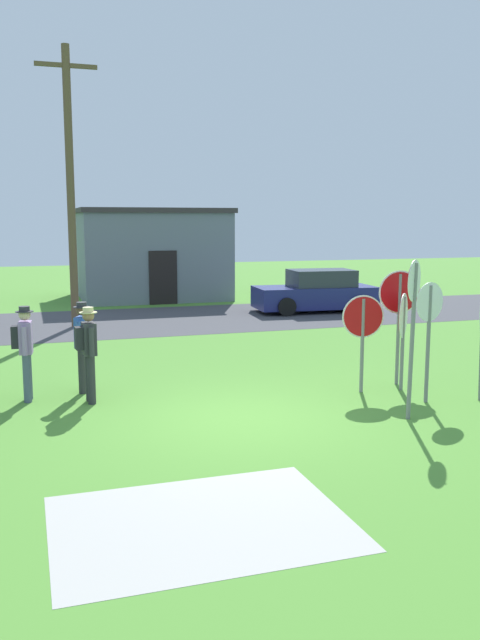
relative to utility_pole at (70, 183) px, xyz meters
The scene contains 14 objects.
ground_plane 11.75m from the utility_pole, 79.88° to the right, with size 80.00×80.00×0.00m, color #518E33.
street_asphalt 4.79m from the utility_pole, 15.57° to the left, with size 60.00×6.40×0.01m, color #424247.
concrete_path 14.90m from the utility_pole, 88.78° to the right, with size 3.20×2.40×0.01m, color #ADAAA3.
building_background 8.56m from the utility_pole, 63.22° to the left, with size 6.10×5.59×3.76m.
utility_pole is the anchor object (origin of this frame).
parked_car_on_street 9.35m from the utility_pole, ahead, with size 4.42×2.26×1.51m.
stop_sign_low_front 11.36m from the utility_pole, 59.41° to the right, with size 0.85×0.15×2.29m.
stop_sign_leaning_left 12.75m from the utility_pole, 68.63° to the right, with size 0.52×0.46×2.64m.
stop_sign_rear_right 11.72m from the utility_pole, 61.20° to the right, with size 0.58×0.65×1.89m.
stop_sign_leaning_right 12.42m from the utility_pole, 63.41° to the right, with size 0.68×0.21×2.18m.
stop_sign_center_cluster 11.28m from the utility_pole, 64.71° to the right, with size 0.80×0.16×1.87m.
person_in_teal 9.59m from the utility_pole, 92.47° to the right, with size 0.41×0.57×1.74m.
person_on_left 9.25m from the utility_pole, 99.78° to the right, with size 0.41×0.57×1.74m.
person_near_signs 8.85m from the utility_pole, 92.91° to the right, with size 0.34×0.53×1.74m.
Camera 1 is at (-3.29, -10.10, 3.25)m, focal length 37.13 mm.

